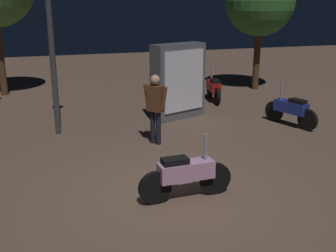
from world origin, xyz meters
The scene contains 8 objects.
ground_plane centered at (0.00, 0.00, 0.00)m, with size 40.00×40.00×0.00m, color brown.
motorcycle_pink_foreground centered at (0.23, -0.29, 0.44)m, with size 1.66×0.34×1.11m.
motorcycle_red_parked_left centered at (3.56, 6.18, 0.44)m, with size 0.47×1.65×1.11m.
motorcycle_blue_parked_right centered at (4.37, 2.92, 0.44)m, with size 0.62×1.61×1.11m.
person_rider_beside centered at (0.53, 2.60, 0.97)m, with size 0.48×0.58×1.63m.
streetlamp_far centered at (-1.61, 4.08, 3.17)m, with size 0.36×0.36×4.98m.
tree_left_bg centered at (5.86, 7.52, 3.19)m, with size 2.50×2.50×4.46m.
kiosk_billboard centered at (1.77, 4.59, 1.05)m, with size 1.67×1.02×2.10m.
Camera 1 is at (-2.01, -6.37, 3.25)m, focal length 44.69 mm.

